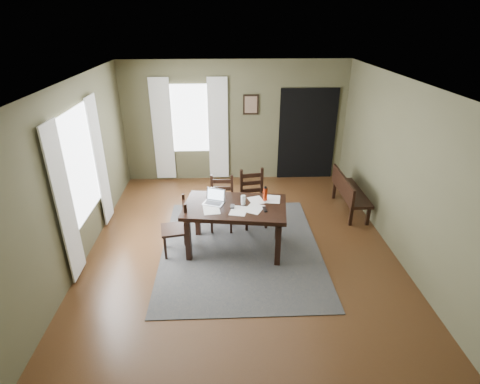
{
  "coord_description": "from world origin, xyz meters",
  "views": [
    {
      "loc": [
        -0.23,
        -5.25,
        3.56
      ],
      "look_at": [
        0.0,
        0.3,
        0.9
      ],
      "focal_mm": 28.0,
      "sensor_mm": 36.0,
      "label": 1
    }
  ],
  "objects_px": {
    "bench": "(348,190)",
    "chair_end": "(177,227)",
    "laptop": "(215,199)",
    "chair_back_left": "(222,204)",
    "water_bottle": "(265,194)",
    "chair_back_right": "(253,199)",
    "dining_table": "(235,211)"
  },
  "relations": [
    {
      "from": "chair_end",
      "to": "water_bottle",
      "type": "distance_m",
      "value": 1.51
    },
    {
      "from": "bench",
      "to": "laptop",
      "type": "relative_size",
      "value": 3.46
    },
    {
      "from": "chair_back_left",
      "to": "water_bottle",
      "type": "distance_m",
      "value": 1.01
    },
    {
      "from": "chair_back_left",
      "to": "laptop",
      "type": "xyz_separation_m",
      "value": [
        -0.11,
        -0.6,
        0.4
      ]
    },
    {
      "from": "dining_table",
      "to": "water_bottle",
      "type": "distance_m",
      "value": 0.56
    },
    {
      "from": "dining_table",
      "to": "chair_back_right",
      "type": "distance_m",
      "value": 0.93
    },
    {
      "from": "bench",
      "to": "laptop",
      "type": "distance_m",
      "value": 2.84
    },
    {
      "from": "chair_end",
      "to": "chair_back_left",
      "type": "height_order",
      "value": "chair_back_left"
    },
    {
      "from": "chair_back_left",
      "to": "water_bottle",
      "type": "xyz_separation_m",
      "value": [
        0.71,
        -0.56,
        0.45
      ]
    },
    {
      "from": "chair_end",
      "to": "chair_back_right",
      "type": "distance_m",
      "value": 1.56
    },
    {
      "from": "bench",
      "to": "chair_back_right",
      "type": "bearing_deg",
      "value": 102.47
    },
    {
      "from": "chair_end",
      "to": "laptop",
      "type": "bearing_deg",
      "value": 95.43
    },
    {
      "from": "bench",
      "to": "chair_end",
      "type": "bearing_deg",
      "value": 112.32
    },
    {
      "from": "chair_end",
      "to": "chair_back_left",
      "type": "relative_size",
      "value": 0.98
    },
    {
      "from": "chair_end",
      "to": "chair_back_right",
      "type": "bearing_deg",
      "value": 114.19
    },
    {
      "from": "chair_back_right",
      "to": "dining_table",
      "type": "bearing_deg",
      "value": -123.28
    },
    {
      "from": "chair_end",
      "to": "water_bottle",
      "type": "relative_size",
      "value": 3.89
    },
    {
      "from": "chair_back_right",
      "to": "bench",
      "type": "bearing_deg",
      "value": 2.4
    },
    {
      "from": "chair_back_left",
      "to": "dining_table",
      "type": "bearing_deg",
      "value": -70.09
    },
    {
      "from": "chair_end",
      "to": "chair_back_right",
      "type": "height_order",
      "value": "chair_back_right"
    },
    {
      "from": "chair_back_right",
      "to": "water_bottle",
      "type": "xyz_separation_m",
      "value": [
        0.14,
        -0.67,
        0.42
      ]
    },
    {
      "from": "laptop",
      "to": "bench",
      "type": "bearing_deg",
      "value": 44.17
    },
    {
      "from": "chair_back_left",
      "to": "chair_back_right",
      "type": "relative_size",
      "value": 0.94
    },
    {
      "from": "chair_back_left",
      "to": "chair_back_right",
      "type": "bearing_deg",
      "value": 14.67
    },
    {
      "from": "bench",
      "to": "water_bottle",
      "type": "xyz_separation_m",
      "value": [
        -1.75,
        -1.09,
        0.48
      ]
    },
    {
      "from": "bench",
      "to": "laptop",
      "type": "height_order",
      "value": "laptop"
    },
    {
      "from": "chair_back_right",
      "to": "laptop",
      "type": "height_order",
      "value": "chair_back_right"
    },
    {
      "from": "chair_back_left",
      "to": "laptop",
      "type": "height_order",
      "value": "laptop"
    },
    {
      "from": "laptop",
      "to": "water_bottle",
      "type": "xyz_separation_m",
      "value": [
        0.82,
        0.04,
        0.06
      ]
    },
    {
      "from": "chair_back_left",
      "to": "chair_back_right",
      "type": "height_order",
      "value": "chair_back_right"
    },
    {
      "from": "chair_end",
      "to": "water_bottle",
      "type": "xyz_separation_m",
      "value": [
        1.42,
        0.21,
        0.46
      ]
    },
    {
      "from": "chair_end",
      "to": "water_bottle",
      "type": "height_order",
      "value": "water_bottle"
    }
  ]
}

